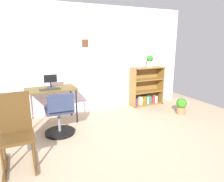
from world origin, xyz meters
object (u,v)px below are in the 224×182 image
object	(u,v)px
office_chair	(60,117)
bookshelf_low	(146,88)
keyboard	(50,89)
potted_plant_floor	(181,106)
desk	(51,91)
potted_plant_on_shelf	(150,61)
monitor	(51,81)
rocking_chair	(16,130)

from	to	relation	value
office_chair	bookshelf_low	xyz separation A→B (m)	(2.36, 0.89, 0.08)
keyboard	potted_plant_floor	size ratio (longest dim) A/B	1.07
desk	potted_plant_on_shelf	world-z (taller)	potted_plant_on_shelf
bookshelf_low	potted_plant_on_shelf	xyz separation A→B (m)	(0.05, -0.06, 0.71)
monitor	potted_plant_floor	distance (m)	2.88
keyboard	potted_plant_on_shelf	xyz separation A→B (m)	(2.47, 0.30, 0.41)
desk	potted_plant_on_shelf	size ratio (longest dim) A/B	3.30
desk	potted_plant_on_shelf	distance (m)	2.50
desk	bookshelf_low	xyz separation A→B (m)	(2.39, 0.24, -0.22)
bookshelf_low	potted_plant_floor	size ratio (longest dim) A/B	2.69
desk	potted_plant_floor	world-z (taller)	desk
rocking_chair	potted_plant_on_shelf	world-z (taller)	potted_plant_on_shelf
monitor	potted_plant_on_shelf	distance (m)	2.44
potted_plant_floor	monitor	bearing A→B (deg)	163.97
desk	potted_plant_on_shelf	xyz separation A→B (m)	(2.44, 0.18, 0.49)
keyboard	rocking_chair	distance (m)	1.32
keyboard	office_chair	bearing A→B (deg)	-83.83
potted_plant_floor	keyboard	bearing A→B (deg)	167.54
desk	potted_plant_floor	bearing A→B (deg)	-14.81
desk	monitor	bearing A→B (deg)	72.74
rocking_chair	desk	bearing A→B (deg)	63.26
desk	office_chair	size ratio (longest dim) A/B	1.24
bookshelf_low	office_chair	bearing A→B (deg)	-159.34
monitor	keyboard	bearing A→B (deg)	-104.78
office_chair	potted_plant_on_shelf	xyz separation A→B (m)	(2.41, 0.83, 0.79)
keyboard	potted_plant_floor	bearing A→B (deg)	-12.46
keyboard	office_chair	xyz separation A→B (m)	(0.06, -0.54, -0.38)
office_chair	rocking_chair	world-z (taller)	rocking_chair
potted_plant_on_shelf	potted_plant_floor	world-z (taller)	potted_plant_on_shelf
rocking_chair	potted_plant_floor	xyz separation A→B (m)	(3.35, 0.54, -0.29)
keyboard	rocking_chair	xyz separation A→B (m)	(-0.61, -1.15, -0.24)
monitor	potted_plant_floor	world-z (taller)	monitor
rocking_chair	bookshelf_low	xyz separation A→B (m)	(3.02, 1.50, -0.06)
potted_plant_on_shelf	potted_plant_floor	bearing A→B (deg)	-73.26
monitor	office_chair	xyz separation A→B (m)	(0.01, -0.70, -0.49)
keyboard	potted_plant_floor	world-z (taller)	keyboard
rocking_chair	potted_plant_on_shelf	distance (m)	3.46
potted_plant_on_shelf	potted_plant_floor	xyz separation A→B (m)	(0.27, -0.90, -0.94)
keyboard	bookshelf_low	xyz separation A→B (m)	(2.42, 0.35, -0.29)
keyboard	rocking_chair	size ratio (longest dim) A/B	0.40
monitor	keyboard	xyz separation A→B (m)	(-0.04, -0.17, -0.12)
keyboard	office_chair	size ratio (longest dim) A/B	0.49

